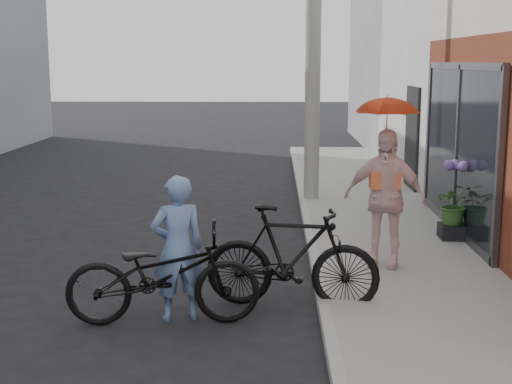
{
  "coord_description": "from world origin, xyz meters",
  "views": [
    {
      "loc": [
        0.4,
        -7.15,
        2.65
      ],
      "look_at": [
        0.19,
        1.26,
        1.1
      ],
      "focal_mm": 50.0,
      "sensor_mm": 36.0,
      "label": 1
    }
  ],
  "objects_px": {
    "planter": "(453,231)",
    "bike_right": "(292,257)",
    "kimono_woman": "(384,198)",
    "bike_left": "(163,275)",
    "officer": "(178,248)",
    "utility_pole": "(314,13)"
  },
  "relations": [
    {
      "from": "planter",
      "to": "bike_right",
      "type": "bearing_deg",
      "value": -132.06
    },
    {
      "from": "kimono_woman",
      "to": "bike_left",
      "type": "bearing_deg",
      "value": -124.42
    },
    {
      "from": "officer",
      "to": "bike_right",
      "type": "distance_m",
      "value": 1.26
    },
    {
      "from": "planter",
      "to": "bike_left",
      "type": "bearing_deg",
      "value": -139.53
    },
    {
      "from": "bike_left",
      "to": "bike_right",
      "type": "height_order",
      "value": "bike_right"
    },
    {
      "from": "utility_pole",
      "to": "officer",
      "type": "distance_m",
      "value": 6.89
    },
    {
      "from": "bike_left",
      "to": "bike_right",
      "type": "bearing_deg",
      "value": -73.81
    },
    {
      "from": "bike_left",
      "to": "planter",
      "type": "relative_size",
      "value": 5.0
    },
    {
      "from": "bike_left",
      "to": "utility_pole",
      "type": "bearing_deg",
      "value": -21.4
    },
    {
      "from": "officer",
      "to": "kimono_woman",
      "type": "xyz_separation_m",
      "value": [
        2.35,
        1.65,
        0.22
      ]
    },
    {
      "from": "officer",
      "to": "bike_left",
      "type": "relative_size",
      "value": 0.77
    },
    {
      "from": "bike_right",
      "to": "kimono_woman",
      "type": "relative_size",
      "value": 1.1
    },
    {
      "from": "bike_left",
      "to": "officer",
      "type": "bearing_deg",
      "value": -50.28
    },
    {
      "from": "utility_pole",
      "to": "planter",
      "type": "height_order",
      "value": "utility_pole"
    },
    {
      "from": "utility_pole",
      "to": "kimono_woman",
      "type": "bearing_deg",
      "value": -81.42
    },
    {
      "from": "officer",
      "to": "kimono_woman",
      "type": "relative_size",
      "value": 0.88
    },
    {
      "from": "utility_pole",
      "to": "kimono_woman",
      "type": "distance_m",
      "value": 5.16
    },
    {
      "from": "bike_left",
      "to": "kimono_woman",
      "type": "bearing_deg",
      "value": -59.51
    },
    {
      "from": "utility_pole",
      "to": "bike_right",
      "type": "xyz_separation_m",
      "value": [
        -0.5,
        -5.72,
        -2.93
      ]
    },
    {
      "from": "utility_pole",
      "to": "kimono_woman",
      "type": "relative_size",
      "value": 4.07
    },
    {
      "from": "officer",
      "to": "bike_right",
      "type": "xyz_separation_m",
      "value": [
        1.18,
        0.38,
        -0.19
      ]
    },
    {
      "from": "utility_pole",
      "to": "bike_right",
      "type": "relative_size",
      "value": 3.71
    }
  ]
}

